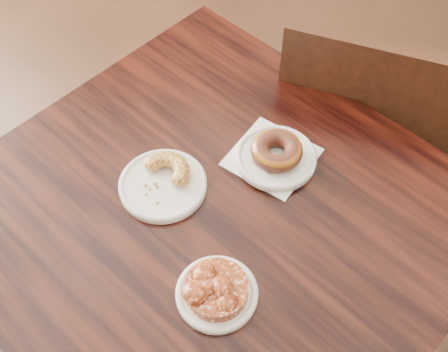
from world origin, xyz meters
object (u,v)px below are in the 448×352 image
Objects in this scene: chair_far at (362,126)px; cruller_fragment at (162,179)px; cafe_table at (209,298)px; glazed_donut at (277,150)px; apple_fritter at (217,288)px.

cruller_fragment is (-0.20, -0.64, 0.33)m from chair_far.
chair_far reaches higher than cafe_table.
cafe_table is 8.64× the size of glazed_donut.
cafe_table is at bearing -6.04° from cruller_fragment.
glazed_donut is 0.70× the size of apple_fritter.
glazed_donut is at bearing 101.45° from apple_fritter.
cruller_fragment is at bearing -130.64° from glazed_donut.
chair_far is 0.74m from cruller_fragment.
cafe_table is 0.66m from chair_far.
cruller_fragment is at bearing 148.42° from apple_fritter.
apple_fritter is at bearing -78.55° from glazed_donut.
apple_fritter is 1.31× the size of cruller_fragment.
glazed_donut is 0.32m from apple_fritter.
chair_far reaches higher than cruller_fragment.
cafe_table is 0.44m from apple_fritter.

